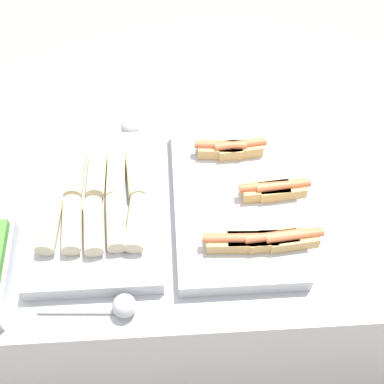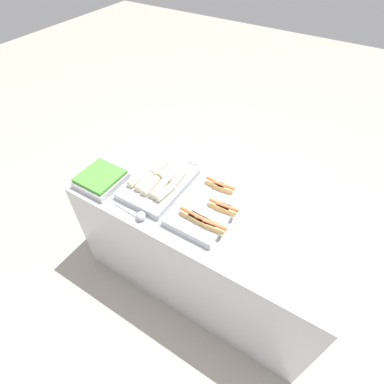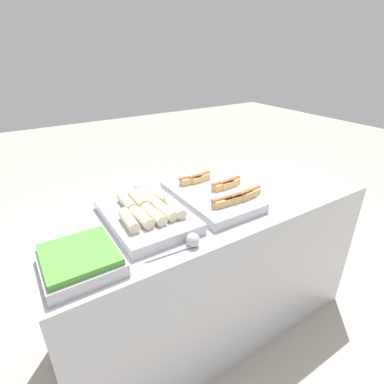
{
  "view_description": "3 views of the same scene",
  "coord_description": "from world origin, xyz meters",
  "px_view_note": "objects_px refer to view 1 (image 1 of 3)",
  "views": [
    {
      "loc": [
        -0.15,
        -0.8,
        2.06
      ],
      "look_at": [
        -0.1,
        0.0,
        0.94
      ],
      "focal_mm": 50.0,
      "sensor_mm": 36.0,
      "label": 1
    },
    {
      "loc": [
        0.56,
        -1.06,
        2.24
      ],
      "look_at": [
        -0.1,
        0.0,
        0.94
      ],
      "focal_mm": 28.0,
      "sensor_mm": 36.0,
      "label": 2
    },
    {
      "loc": [
        -0.81,
        -1.11,
        1.59
      ],
      "look_at": [
        -0.1,
        0.0,
        0.94
      ],
      "focal_mm": 28.0,
      "sensor_mm": 36.0,
      "label": 3
    }
  ],
  "objects_px": {
    "serving_spoon_near": "(120,306)",
    "serving_spoon_far": "(126,128)",
    "tray_hotdogs": "(239,202)",
    "tray_wraps": "(98,207)"
  },
  "relations": [
    {
      "from": "serving_spoon_near",
      "to": "serving_spoon_far",
      "type": "relative_size",
      "value": 0.92
    },
    {
      "from": "tray_hotdogs",
      "to": "serving_spoon_far",
      "type": "distance_m",
      "value": 0.42
    },
    {
      "from": "tray_hotdogs",
      "to": "serving_spoon_near",
      "type": "relative_size",
      "value": 2.16
    },
    {
      "from": "tray_hotdogs",
      "to": "serving_spoon_far",
      "type": "xyz_separation_m",
      "value": [
        -0.3,
        0.29,
        -0.01
      ]
    },
    {
      "from": "tray_hotdogs",
      "to": "serving_spoon_near",
      "type": "bearing_deg",
      "value": -138.57
    },
    {
      "from": "tray_wraps",
      "to": "serving_spoon_near",
      "type": "bearing_deg",
      "value": -77.46
    },
    {
      "from": "serving_spoon_near",
      "to": "serving_spoon_far",
      "type": "xyz_separation_m",
      "value": [
        0.01,
        0.56,
        -0.0
      ]
    },
    {
      "from": "tray_hotdogs",
      "to": "tray_wraps",
      "type": "height_order",
      "value": "tray_hotdogs"
    },
    {
      "from": "serving_spoon_near",
      "to": "serving_spoon_far",
      "type": "distance_m",
      "value": 0.56
    },
    {
      "from": "tray_hotdogs",
      "to": "tray_wraps",
      "type": "relative_size",
      "value": 1.05
    }
  ]
}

